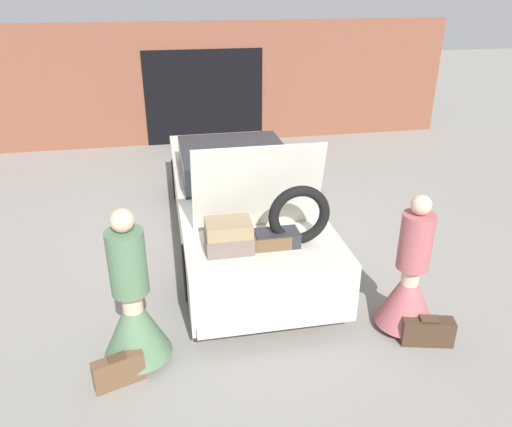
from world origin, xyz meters
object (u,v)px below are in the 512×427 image
Objects in this scene: car at (238,198)px; person_right at (409,284)px; suitcase_beside_right_person at (427,331)px; person_left at (133,311)px; suitcase_beside_left_person at (119,371)px.

person_right is at bearing -60.90° from car.
person_right is at bearing 111.43° from suitcase_beside_right_person.
suitcase_beside_right_person is at bearing -172.67° from person_right.
car is 3.04m from person_left.
person_right reaches higher than suitcase_beside_left_person.
car is at bearing 118.36° from suitcase_beside_right_person.
person_right is at bearing 5.40° from suitcase_beside_left_person.
person_right is 3.21m from suitcase_beside_left_person.
car is 3.43m from suitcase_beside_right_person.
car is 10.57× the size of suitcase_beside_left_person.
person_left is 2.98× the size of suitcase_beside_right_person.
suitcase_beside_left_person is at bearing -119.26° from car.
person_right is (1.49, -2.68, -0.02)m from car.
suitcase_beside_left_person is (-0.18, -0.33, -0.45)m from person_left.
car reaches higher than person_right.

